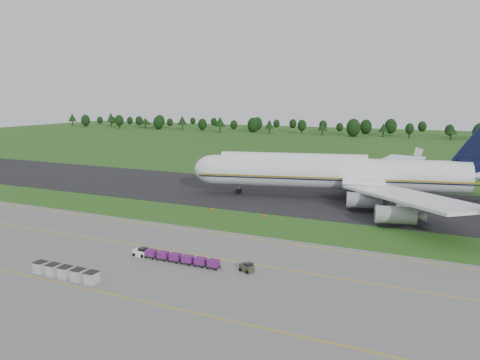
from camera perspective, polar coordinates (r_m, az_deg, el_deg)
The scene contains 10 objects.
ground at distance 98.69m, azimuth -1.80°, elevation -4.86°, with size 600.00×600.00×0.00m, color #265318.
apron at distance 71.46m, azimuth -14.35°, elevation -11.14°, with size 300.00×52.00×0.06m, color slate.
taxiway at distance 123.65m, azimuth 4.03°, elevation -1.77°, with size 300.00×40.00×0.08m, color black.
apron_markings at distance 76.63m, azimuth -11.00°, elevation -9.49°, with size 300.00×30.20×0.01m.
tree_line at distance 308.16m, azimuth 16.55°, elevation 6.15°, with size 526.45×22.34×12.00m.
aircraft at distance 120.75m, azimuth 12.31°, elevation 0.88°, with size 82.03×77.71×23.00m.
baggage_train at distance 74.87m, azimuth -8.09°, elevation -9.28°, with size 15.55×1.41×1.36m.
utility_cart at distance 70.23m, azimuth 0.81°, elevation -10.69°, with size 2.31×1.84×1.11m.
uld_row at distance 72.36m, azimuth -20.52°, elevation -10.47°, with size 11.28×1.68×1.66m.
edge_markers at distance 103.21m, azimuth -0.31°, elevation -4.02°, with size 13.28×0.30×0.60m.
Camera 1 is at (42.84, -85.12, 25.67)m, focal length 35.00 mm.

